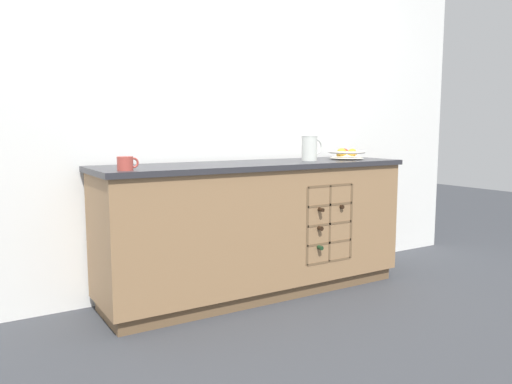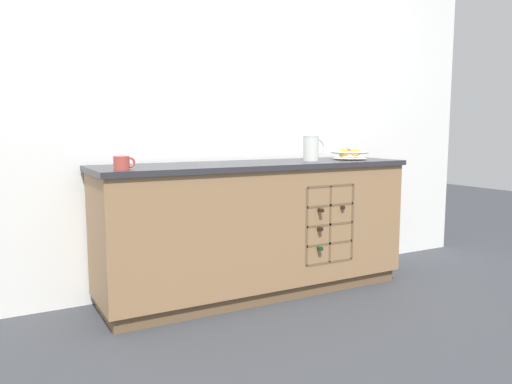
% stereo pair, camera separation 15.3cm
% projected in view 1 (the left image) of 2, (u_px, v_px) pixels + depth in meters
% --- Properties ---
extents(ground_plane, '(14.00, 14.00, 0.00)m').
position_uv_depth(ground_plane, '(256.00, 293.00, 3.50)').
color(ground_plane, '#383A3F').
extents(back_wall, '(4.56, 0.06, 2.55)m').
position_uv_depth(back_wall, '(231.00, 111.00, 3.64)').
color(back_wall, white).
rests_on(back_wall, ground_plane).
extents(kitchen_island, '(2.20, 0.62, 0.92)m').
position_uv_depth(kitchen_island, '(257.00, 228.00, 3.45)').
color(kitchen_island, brown).
rests_on(kitchen_island, ground_plane).
extents(fruit_bowl, '(0.28, 0.28, 0.09)m').
position_uv_depth(fruit_bowl, '(347.00, 154.00, 3.76)').
color(fruit_bowl, silver).
rests_on(fruit_bowl, kitchen_island).
extents(white_pitcher, '(0.18, 0.12, 0.18)m').
position_uv_depth(white_pitcher, '(310.00, 148.00, 3.60)').
color(white_pitcher, silver).
rests_on(white_pitcher, kitchen_island).
extents(ceramic_mug, '(0.12, 0.09, 0.08)m').
position_uv_depth(ceramic_mug, '(126.00, 163.00, 2.74)').
color(ceramic_mug, '#B7473D').
rests_on(ceramic_mug, kitchen_island).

